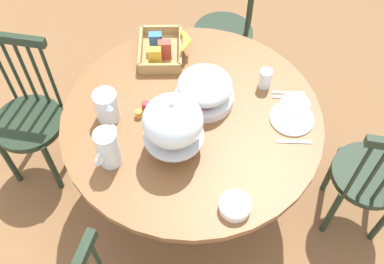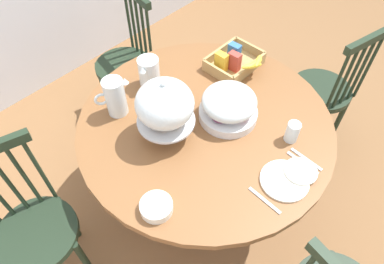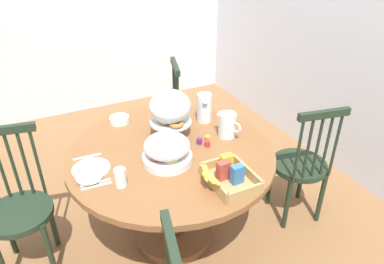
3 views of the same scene
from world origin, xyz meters
TOP-DOWN VIEW (x-y plane):
  - ground_plane at (0.00, 0.00)m, footprint 10.00×10.00m
  - dining_table at (-0.03, 0.10)m, footprint 1.31×1.31m
  - windsor_chair_near_window at (0.18, 1.04)m, footprint 0.41×0.41m
  - windsor_chair_by_cabinet at (-0.94, 0.40)m, footprint 0.42×0.42m
  - windsor_chair_facing_door at (-0.24, -0.83)m, footprint 0.41×0.41m
  - pastry_stand_with_dome at (-0.22, 0.19)m, footprint 0.28×0.28m
  - fruit_platter_covered at (0.07, 0.04)m, footprint 0.30×0.30m
  - orange_juice_pitcher at (-0.03, 0.52)m, footprint 0.19×0.12m
  - milk_pitcher at (-0.29, 0.48)m, footprint 0.18×0.11m
  - cereal_basket at (0.40, 0.26)m, footprint 0.32×0.30m
  - china_plate_large at (-0.06, -0.39)m, footprint 0.22×0.22m
  - china_plate_small at (0.03, -0.42)m, footprint 0.15×0.15m
  - cereal_bowl at (-0.54, -0.08)m, footprint 0.14×0.14m
  - drinking_glass at (0.16, -0.28)m, footprint 0.06×0.06m
  - jam_jar_strawberry at (0.02, 0.34)m, footprint 0.04×0.04m
  - jam_jar_apricot at (-0.03, 0.37)m, footprint 0.04×0.04m
  - jam_jar_grape at (-0.03, 0.31)m, footprint 0.04×0.04m
  - table_knife at (0.08, -0.40)m, footprint 0.02×0.17m
  - dinner_fork at (0.11, -0.40)m, footprint 0.02×0.17m
  - soup_spoon at (-0.20, -0.39)m, footprint 0.02×0.17m

SIDE VIEW (x-z plane):
  - ground_plane at x=0.00m, z-range 0.00..0.00m
  - windsor_chair_near_window at x=0.18m, z-range -0.03..0.94m
  - windsor_chair_by_cabinet at x=-0.94m, z-range -0.03..0.94m
  - windsor_chair_facing_door at x=-0.24m, z-range -0.03..0.94m
  - dining_table at x=-0.03m, z-range 0.18..0.92m
  - table_knife at x=0.08m, z-range 0.74..0.75m
  - dinner_fork at x=0.11m, z-range 0.74..0.75m
  - soup_spoon at x=-0.20m, z-range 0.74..0.75m
  - china_plate_large at x=-0.06m, z-range 0.74..0.75m
  - china_plate_small at x=0.03m, z-range 0.75..0.76m
  - jam_jar_strawberry at x=0.02m, z-range 0.74..0.78m
  - jam_jar_apricot at x=-0.03m, z-range 0.74..0.78m
  - jam_jar_grape at x=-0.03m, z-range 0.74..0.78m
  - cereal_bowl at x=-0.54m, z-range 0.74..0.78m
  - cereal_basket at x=0.40m, z-range 0.72..0.85m
  - drinking_glass at x=0.16m, z-range 0.74..0.85m
  - orange_juice_pitcher at x=-0.03m, z-range 0.73..0.90m
  - fruit_platter_covered at x=0.07m, z-range 0.74..0.92m
  - milk_pitcher at x=-0.29m, z-range 0.73..0.94m
  - pastry_stand_with_dome at x=-0.22m, z-range 0.77..1.11m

